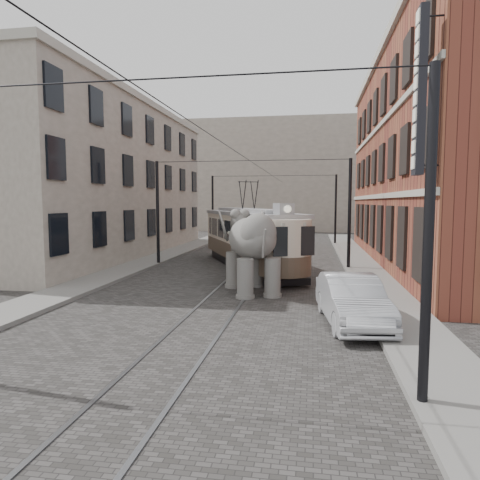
# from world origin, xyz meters

# --- Properties ---
(ground) EXTENTS (120.00, 120.00, 0.00)m
(ground) POSITION_xyz_m (0.00, 0.00, 0.00)
(ground) COLOR #423F3D
(tram_rails) EXTENTS (1.54, 80.00, 0.02)m
(tram_rails) POSITION_xyz_m (0.00, 0.00, 0.01)
(tram_rails) COLOR slate
(tram_rails) RESTS_ON ground
(sidewalk_right) EXTENTS (2.00, 60.00, 0.15)m
(sidewalk_right) POSITION_xyz_m (6.00, 0.00, 0.07)
(sidewalk_right) COLOR slate
(sidewalk_right) RESTS_ON ground
(sidewalk_left) EXTENTS (2.00, 60.00, 0.15)m
(sidewalk_left) POSITION_xyz_m (-6.50, 0.00, 0.07)
(sidewalk_left) COLOR slate
(sidewalk_left) RESTS_ON ground
(brick_building) EXTENTS (8.00, 26.00, 12.00)m
(brick_building) POSITION_xyz_m (11.00, 9.00, 6.00)
(brick_building) COLOR brown
(brick_building) RESTS_ON ground
(stucco_building) EXTENTS (7.00, 24.00, 10.00)m
(stucco_building) POSITION_xyz_m (-11.00, 10.00, 5.00)
(stucco_building) COLOR gray
(stucco_building) RESTS_ON ground
(distant_block) EXTENTS (28.00, 10.00, 14.00)m
(distant_block) POSITION_xyz_m (0.00, 40.00, 7.00)
(distant_block) COLOR gray
(distant_block) RESTS_ON ground
(catenary) EXTENTS (11.00, 30.20, 6.00)m
(catenary) POSITION_xyz_m (-0.20, 5.00, 3.00)
(catenary) COLOR black
(catenary) RESTS_ON ground
(tram) EXTENTS (7.36, 12.10, 4.83)m
(tram) POSITION_xyz_m (-0.27, 5.86, 2.41)
(tram) COLOR beige
(tram) RESTS_ON ground
(elephant) EXTENTS (4.96, 6.31, 3.40)m
(elephant) POSITION_xyz_m (0.82, -0.55, 1.70)
(elephant) COLOR #66635E
(elephant) RESTS_ON ground
(parked_car) EXTENTS (2.16, 4.65, 1.48)m
(parked_car) POSITION_xyz_m (4.43, -4.73, 0.74)
(parked_car) COLOR #A4A5A9
(parked_car) RESTS_ON ground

